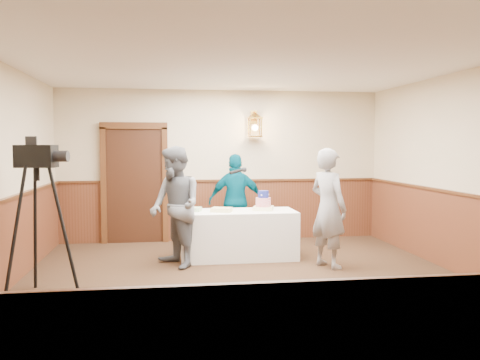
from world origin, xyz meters
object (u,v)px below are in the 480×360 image
object	(u,v)px
assistant_p	(236,201)
tiered_cake	(263,203)
display_table	(238,234)
sheet_cake_yellow	(222,210)
sheet_cake_green	(192,209)
baker	(328,208)
tv_camera_rig	(38,230)
interviewer	(175,207)

from	to	relation	value
assistant_p	tiered_cake	bearing A→B (deg)	116.63
display_table	assistant_p	xyz separation A→B (m)	(0.08, 0.79, 0.44)
sheet_cake_yellow	sheet_cake_green	world-z (taller)	same
display_table	tiered_cake	size ratio (longest dim) A/B	4.73
assistant_p	baker	bearing A→B (deg)	129.34
tiered_cake	baker	distance (m)	1.14
sheet_cake_green	tv_camera_rig	xyz separation A→B (m)	(-1.87, -1.77, 0.02)
display_table	sheet_cake_yellow	bearing A→B (deg)	-165.23
baker	assistant_p	bearing A→B (deg)	7.34
sheet_cake_green	baker	xyz separation A→B (m)	(1.93, -0.83, 0.09)
display_table	assistant_p	distance (m)	0.90
interviewer	tv_camera_rig	distance (m)	2.05
display_table	tiered_cake	distance (m)	0.64
tiered_cake	interviewer	distance (m)	1.47
display_table	tv_camera_rig	world-z (taller)	tv_camera_rig
tiered_cake	assistant_p	world-z (taller)	assistant_p
sheet_cake_yellow	assistant_p	bearing A→B (deg)	67.82
tiered_cake	tv_camera_rig	size ratio (longest dim) A/B	0.21
tiered_cake	baker	size ratio (longest dim) A/B	0.22
sheet_cake_green	interviewer	bearing A→B (deg)	-118.24
display_table	assistant_p	size ratio (longest dim) A/B	1.10
sheet_cake_yellow	sheet_cake_green	xyz separation A→B (m)	(-0.45, 0.11, 0.00)
tiered_cake	display_table	bearing A→B (deg)	-176.83
baker	tiered_cake	bearing A→B (deg)	16.55
display_table	assistant_p	bearing A→B (deg)	84.28
display_table	baker	bearing A→B (deg)	-32.90
sheet_cake_green	baker	distance (m)	2.10
interviewer	assistant_p	world-z (taller)	interviewer
sheet_cake_green	tv_camera_rig	size ratio (longest dim) A/B	0.15
sheet_cake_green	baker	size ratio (longest dim) A/B	0.15
sheet_cake_yellow	baker	xyz separation A→B (m)	(1.48, -0.71, 0.09)
assistant_p	tv_camera_rig	size ratio (longest dim) A/B	0.91
display_table	interviewer	bearing A→B (deg)	-155.08
display_table	baker	size ratio (longest dim) A/B	1.03
tiered_cake	tv_camera_rig	distance (m)	3.47
display_table	assistant_p	world-z (taller)	assistant_p
display_table	tv_camera_rig	xyz separation A→B (m)	(-2.59, -1.73, 0.43)
sheet_cake_green	assistant_p	world-z (taller)	assistant_p
sheet_cake_yellow	interviewer	distance (m)	0.82
display_table	baker	xyz separation A→B (m)	(1.21, -0.78, 0.49)
tiered_cake	interviewer	size ratio (longest dim) A/B	0.21
assistant_p	tv_camera_rig	bearing A→B (deg)	46.84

